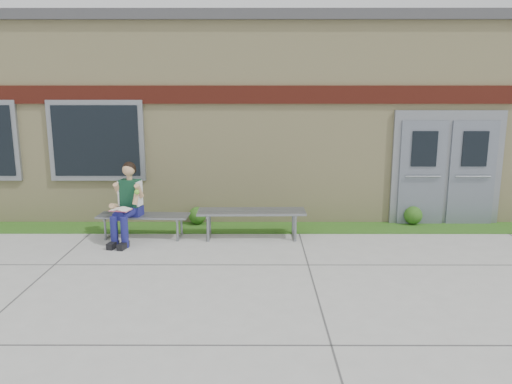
{
  "coord_description": "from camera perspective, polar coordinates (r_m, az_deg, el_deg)",
  "views": [
    {
      "loc": [
        0.19,
        -6.94,
        2.74
      ],
      "look_at": [
        0.17,
        1.7,
        0.92
      ],
      "focal_mm": 35.0,
      "sensor_mm": 36.0,
      "label": 1
    }
  ],
  "objects": [
    {
      "name": "bench_left",
      "position": [
        9.47,
        -12.72,
        -3.13
      ],
      "size": [
        1.69,
        0.55,
        0.43
      ],
      "rotation": [
        0.0,
        0.0,
        -0.05
      ],
      "color": "slate",
      "rests_on": "ground"
    },
    {
      "name": "shrub_east",
      "position": [
        10.59,
        17.51,
        -2.55
      ],
      "size": [
        0.37,
        0.37,
        0.37
      ],
      "primitive_type": "sphere",
      "color": "#1A4A13",
      "rests_on": "grass_strip"
    },
    {
      "name": "girl",
      "position": [
        9.23,
        -14.53,
        -1.11
      ],
      "size": [
        0.55,
        0.95,
        1.43
      ],
      "rotation": [
        0.0,
        0.0,
        -0.22
      ],
      "color": "navy",
      "rests_on": "ground"
    },
    {
      "name": "school_building",
      "position": [
        12.94,
        -0.75,
        9.04
      ],
      "size": [
        16.2,
        6.22,
        4.2
      ],
      "color": "beige",
      "rests_on": "ground"
    },
    {
      "name": "ground",
      "position": [
        7.46,
        -1.39,
        -9.67
      ],
      "size": [
        80.0,
        80.0,
        0.0
      ],
      "primitive_type": "plane",
      "color": "#9E9E99",
      "rests_on": "ground"
    },
    {
      "name": "shrub_mid",
      "position": [
        10.18,
        -6.73,
        -2.68
      ],
      "size": [
        0.35,
        0.35,
        0.35
      ],
      "primitive_type": "sphere",
      "color": "#1A4A13",
      "rests_on": "grass_strip"
    },
    {
      "name": "bench_right",
      "position": [
        9.22,
        -0.52,
        -2.84
      ],
      "size": [
        1.99,
        0.58,
        0.51
      ],
      "rotation": [
        0.0,
        0.0,
        0.02
      ],
      "color": "slate",
      "rests_on": "ground"
    },
    {
      "name": "grass_strip",
      "position": [
        9.92,
        -1.0,
        -4.1
      ],
      "size": [
        16.0,
        0.8,
        0.02
      ],
      "primitive_type": "cube",
      "color": "#1A4A13",
      "rests_on": "ground"
    }
  ]
}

